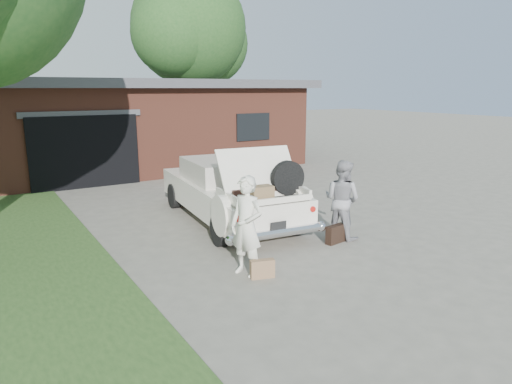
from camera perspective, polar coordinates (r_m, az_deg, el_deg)
ground at (r=8.36m, az=2.21°, el=-8.15°), size 90.00×90.00×0.00m
house at (r=18.75m, az=-15.46°, el=8.35°), size 12.80×7.80×3.30m
tree_right at (r=25.56m, az=-8.18°, el=19.09°), size 6.86×5.96×9.07m
sedan at (r=10.47m, az=-3.38°, el=0.23°), size 2.40×5.04×1.84m
woman_left at (r=7.37m, az=-1.19°, el=-4.29°), size 0.58×0.70×1.65m
woman_right at (r=9.36m, az=10.68°, el=-0.93°), size 0.82×0.93×1.61m
suitcase_left at (r=7.45m, az=0.80°, el=-9.58°), size 0.41×0.23×0.31m
suitcase_right at (r=9.19m, az=9.97°, el=-5.19°), size 0.49×0.22×0.36m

